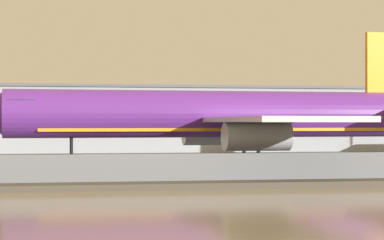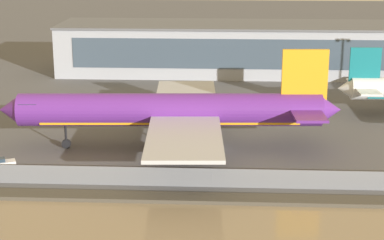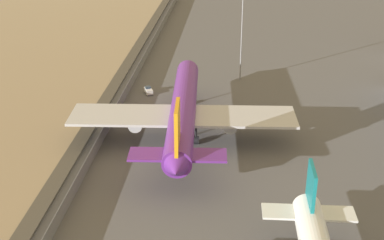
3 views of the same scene
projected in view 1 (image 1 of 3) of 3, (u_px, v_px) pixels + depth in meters
name	position (u px, v px, depth m)	size (l,w,h in m)	color
ground_plane	(284.00, 170.00, 83.34)	(500.00, 500.00, 0.00)	#565659
shoreline_seawall	(354.00, 183.00, 63.14)	(320.00, 3.00, 0.50)	#474238
perimeter_fence	(335.00, 167.00, 67.58)	(280.00, 0.10, 2.63)	slate
cargo_jet_purple	(229.00, 116.00, 82.51)	(53.40, 45.68, 15.86)	#602889
terminal_building	(288.00, 119.00, 145.62)	(115.66, 20.41, 12.03)	#9EA3AD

